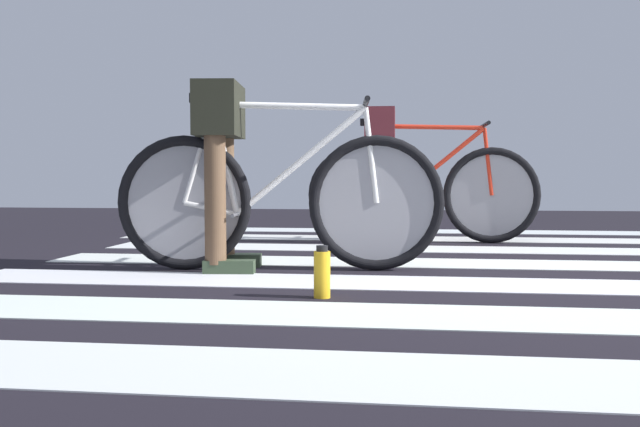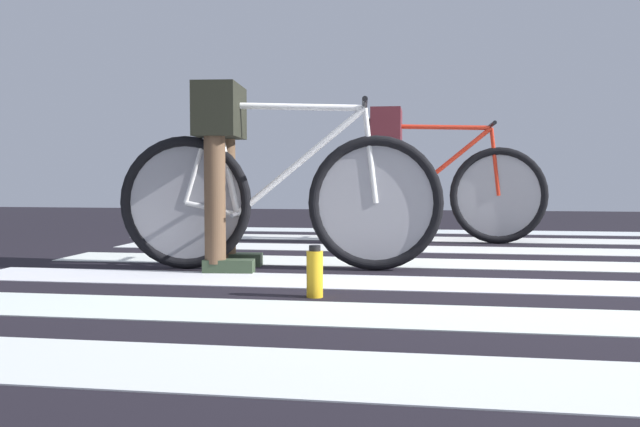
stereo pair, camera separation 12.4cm
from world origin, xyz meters
name	(u,v)px [view 1 (the left image)]	position (x,y,z in m)	size (l,w,h in m)	color
ground	(490,283)	(0.00, 0.00, 0.01)	(18.00, 14.00, 0.02)	black
crosswalk_markings	(491,273)	(0.04, 0.26, 0.02)	(5.43, 5.78, 0.00)	silver
bicycle_1_of_2	(279,198)	(-1.07, 0.25, 0.41)	(1.73, 0.52, 0.93)	black
cyclist_1_of_2	(221,150)	(-1.38, 0.22, 0.66)	(0.35, 0.43, 0.99)	brown
bicycle_2_of_2	(422,191)	(-0.28, 1.89, 0.41)	(1.74, 0.52, 0.93)	black
cyclist_2_of_2	(381,156)	(-0.59, 1.89, 0.67)	(0.31, 0.41, 1.01)	#A87A5B
water_bottle	(322,273)	(-0.74, -0.55, 0.12)	(0.07, 0.07, 0.22)	gold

